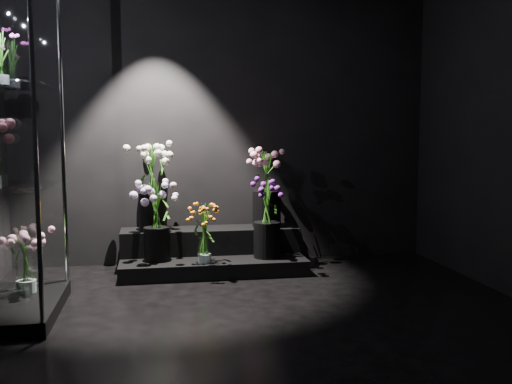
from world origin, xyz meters
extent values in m
plane|color=black|center=(0.00, 0.00, 0.00)|extent=(4.00, 4.00, 0.00)
plane|color=black|center=(0.00, 2.00, 1.40)|extent=(4.00, 0.00, 4.00)
plane|color=black|center=(0.00, -2.00, 1.40)|extent=(4.00, 0.00, 4.00)
cube|color=black|center=(-0.18, 1.59, 0.07)|extent=(1.64, 0.73, 0.14)
cube|color=black|center=(-0.18, 1.77, 0.25)|extent=(1.64, 0.37, 0.23)
cube|color=black|center=(-1.66, 0.56, 0.05)|extent=(0.63, 1.05, 0.11)
cube|color=white|center=(-1.66, 0.56, 0.89)|extent=(0.57, 0.99, 0.01)
cube|color=white|center=(-1.66, 0.56, 1.58)|extent=(0.57, 0.99, 0.01)
cylinder|color=white|center=(-0.27, 1.34, 0.25)|extent=(0.12, 0.12, 0.22)
cylinder|color=black|center=(-0.67, 1.51, 0.28)|extent=(0.23, 0.23, 0.29)
cylinder|color=black|center=(0.30, 1.46, 0.30)|extent=(0.24, 0.24, 0.32)
cylinder|color=black|center=(-0.70, 1.77, 0.54)|extent=(0.25, 0.25, 0.34)
cylinder|color=black|center=(0.36, 1.77, 0.54)|extent=(0.27, 0.27, 0.34)
cylinder|color=white|center=(-1.71, 0.72, 1.68)|extent=(0.12, 0.12, 0.19)
cylinder|color=white|center=(-1.61, 0.76, 0.23)|extent=(0.15, 0.15, 0.25)
camera|label=1|loc=(-0.67, -3.49, 1.26)|focal=40.00mm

